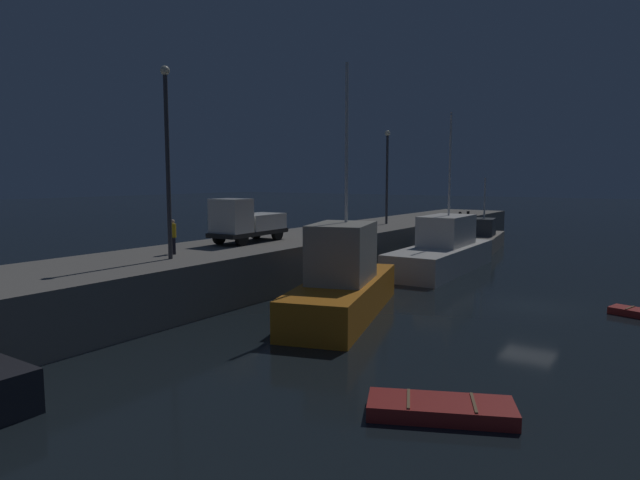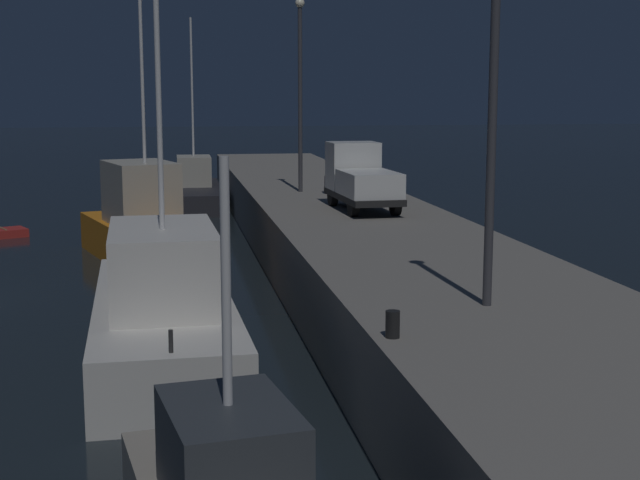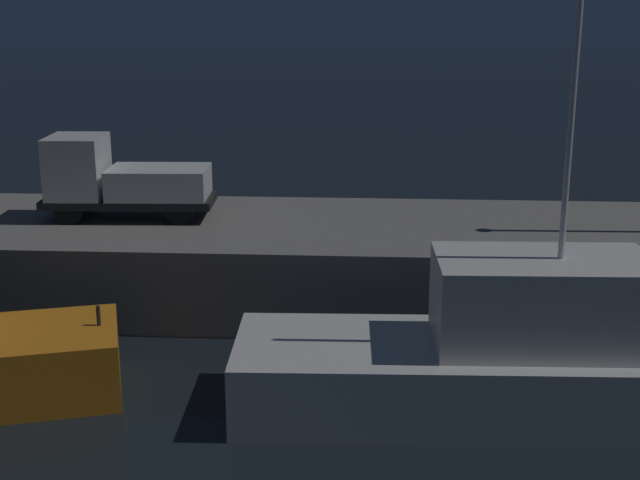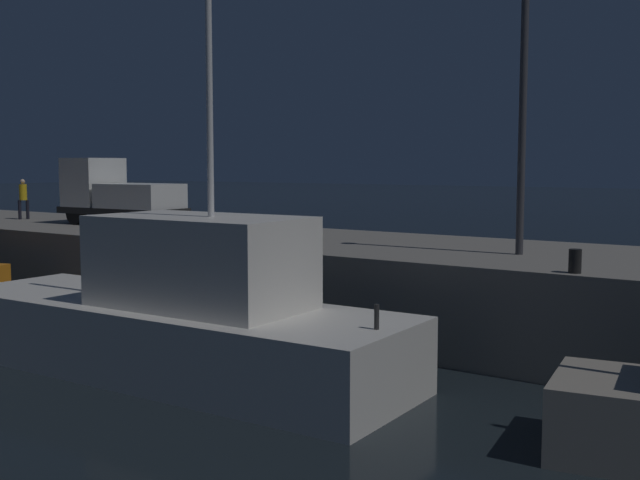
# 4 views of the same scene
# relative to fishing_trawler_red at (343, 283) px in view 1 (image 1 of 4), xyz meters

# --- Properties ---
(ground_plane) EXTENTS (320.00, 320.00, 0.00)m
(ground_plane) POSITION_rel_fishing_trawler_red_xyz_m (6.65, -6.77, -1.52)
(ground_plane) COLOR black
(pier_quay) EXTENTS (74.35, 7.16, 2.50)m
(pier_quay) POSITION_rel_fishing_trawler_red_xyz_m (6.65, 8.43, -0.27)
(pier_quay) COLOR gray
(pier_quay) RESTS_ON ground
(fishing_trawler_red) EXTENTS (10.93, 5.99, 11.49)m
(fishing_trawler_red) POSITION_rel_fishing_trawler_red_xyz_m (0.00, 0.00, 0.00)
(fishing_trawler_red) COLOR orange
(fishing_trawler_red) RESTS_ON ground
(fishing_boat_blue) EXTENTS (8.64, 3.63, 6.33)m
(fishing_boat_blue) POSITION_rel_fishing_trawler_red_xyz_m (27.13, 1.92, -0.57)
(fishing_boat_blue) COLOR gray
(fishing_boat_blue) RESTS_ON ground
(fishing_boat_orange) EXTENTS (12.16, 4.03, 10.76)m
(fishing_boat_orange) POSITION_rel_fishing_trawler_red_xyz_m (14.45, 0.85, -0.17)
(fishing_boat_orange) COLOR silver
(fishing_boat_orange) RESTS_ON ground
(rowboat_white_mid) EXTENTS (2.94, 4.13, 0.45)m
(rowboat_white_mid) POSITION_rel_fishing_trawler_red_xyz_m (-7.86, -7.87, -1.31)
(rowboat_white_mid) COLOR #B22823
(rowboat_white_mid) RESTS_ON ground
(lamp_post_west) EXTENTS (0.44, 0.44, 8.92)m
(lamp_post_west) POSITION_rel_fishing_trawler_red_xyz_m (-3.74, 7.29, 6.13)
(lamp_post_west) COLOR #38383D
(lamp_post_west) RESTS_ON pier_quay
(lamp_post_east) EXTENTS (0.44, 0.44, 7.67)m
(lamp_post_east) POSITION_rel_fishing_trawler_red_xyz_m (19.99, 7.98, 5.49)
(lamp_post_east) COLOR #38383D
(lamp_post_east) RESTS_ON pier_quay
(utility_truck) EXTENTS (5.45, 2.23, 2.64)m
(utility_truck) POSITION_rel_fishing_trawler_red_xyz_m (3.23, 8.71, 2.22)
(utility_truck) COLOR black
(utility_truck) RESTS_ON pier_quay
(dockworker) EXTENTS (0.42, 0.44, 1.75)m
(dockworker) POSITION_rel_fishing_trawler_red_xyz_m (-2.53, 8.46, 1.98)
(dockworker) COLOR black
(dockworker) RESTS_ON pier_quay
(bollard_west) EXTENTS (0.28, 0.28, 0.54)m
(bollard_west) POSITION_rel_fishing_trawler_red_xyz_m (32.21, 5.21, 1.25)
(bollard_west) COLOR black
(bollard_west) RESTS_ON pier_quay
(bollard_central) EXTENTS (0.28, 0.28, 0.53)m
(bollard_central) POSITION_rel_fishing_trawler_red_xyz_m (22.27, 5.25, 1.25)
(bollard_central) COLOR black
(bollard_central) RESTS_ON pier_quay
(bollard_east) EXTENTS (0.28, 0.28, 0.52)m
(bollard_east) POSITION_rel_fishing_trawler_red_xyz_m (31.02, 5.60, 1.25)
(bollard_east) COLOR black
(bollard_east) RESTS_ON pier_quay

